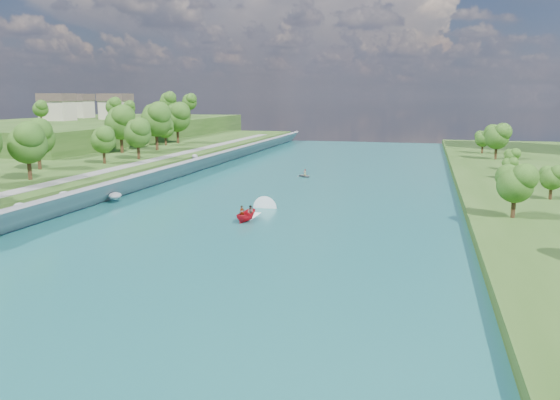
# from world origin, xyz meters

# --- Properties ---
(ground) EXTENTS (260.00, 260.00, 0.00)m
(ground) POSITION_xyz_m (0.00, 0.00, 0.00)
(ground) COLOR #2D5119
(ground) RESTS_ON ground
(river_water) EXTENTS (55.00, 240.00, 0.10)m
(river_water) POSITION_xyz_m (0.00, 20.00, 0.05)
(river_water) COLOR #1B5F66
(river_water) RESTS_ON ground
(berm_west) EXTENTS (45.00, 240.00, 3.50)m
(berm_west) POSITION_xyz_m (-50.00, 20.00, 1.75)
(berm_west) COLOR #2D5119
(berm_west) RESTS_ON ground
(ridge_west) EXTENTS (60.00, 120.00, 9.00)m
(ridge_west) POSITION_xyz_m (-82.50, 95.00, 4.50)
(ridge_west) COLOR #2D5119
(ridge_west) RESTS_ON ground
(riprap_bank) EXTENTS (3.88, 236.00, 4.28)m
(riprap_bank) POSITION_xyz_m (-25.87, 19.04, 1.83)
(riprap_bank) COLOR slate
(riprap_bank) RESTS_ON ground
(riverside_path) EXTENTS (3.00, 200.00, 0.10)m
(riverside_path) POSITION_xyz_m (-32.50, 20.00, 3.55)
(riverside_path) COLOR gray
(riverside_path) RESTS_ON berm_west
(ridge_houses) EXTENTS (29.50, 29.50, 8.40)m
(ridge_houses) POSITION_xyz_m (-88.67, 100.00, 13.31)
(ridge_houses) COLOR beige
(ridge_houses) RESTS_ON ridge_west
(trees_west) EXTENTS (18.64, 154.15, 13.97)m
(trees_west) POSITION_xyz_m (-40.95, 13.46, 9.48)
(trees_west) COLOR #274A13
(trees_west) RESTS_ON berm_west
(trees_east) EXTENTS (15.54, 136.32, 10.15)m
(trees_east) POSITION_xyz_m (38.18, 32.17, 5.66)
(trees_east) COLOR #274A13
(trees_east) RESTS_ON berm_east
(trees_ridge) EXTENTS (22.69, 66.54, 10.67)m
(trees_ridge) POSITION_xyz_m (-69.04, 107.20, 13.60)
(trees_ridge) COLOR #274A13
(trees_ridge) RESTS_ON ridge_west
(motorboat) EXTENTS (3.60, 19.01, 2.16)m
(motorboat) POSITION_xyz_m (-0.86, 7.82, 0.82)
(motorboat) COLOR red
(motorboat) RESTS_ON river_water
(raft) EXTENTS (3.95, 3.92, 1.62)m
(raft) POSITION_xyz_m (-1.93, 47.97, 0.48)
(raft) COLOR gray
(raft) RESTS_ON river_water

